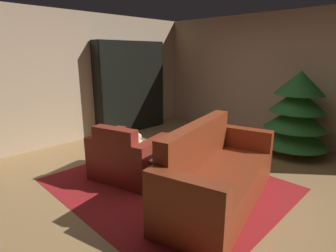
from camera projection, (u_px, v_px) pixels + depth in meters
ground_plane at (180, 180)px, 3.85m from camera, size 6.66×6.66×0.00m
wall_back at (275, 78)px, 5.45m from camera, size 5.63×0.06×2.53m
wall_left at (78, 78)px, 5.41m from camera, size 0.06×5.67×2.53m
area_rug at (168, 184)px, 3.73m from camera, size 2.90×2.48×0.01m
bookshelf_unit at (135, 88)px, 6.19m from camera, size 0.32×1.72×2.00m
armchair_red at (128, 158)px, 3.87m from camera, size 1.13×0.99×0.81m
couch_red at (216, 177)px, 3.24m from camera, size 1.26×2.14×0.95m
coffee_table at (166, 155)px, 3.73m from camera, size 0.72×0.72×0.43m
book_stack_on_table at (163, 147)px, 3.71m from camera, size 0.24×0.17×0.14m
bottle_on_table at (179, 142)px, 3.77m from camera, size 0.06×0.06×0.32m
decorated_tree at (296, 113)px, 4.68m from camera, size 1.14×1.14×1.46m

